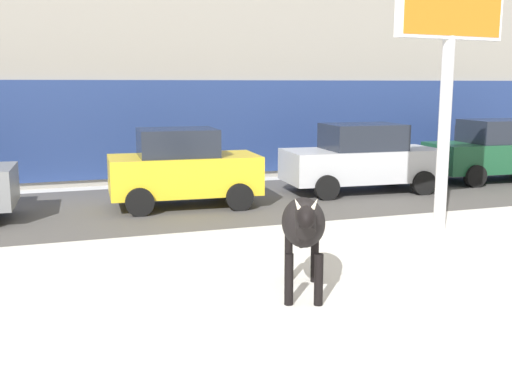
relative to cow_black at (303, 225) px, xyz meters
The scene contains 8 objects.
ground_plane 1.51m from the cow_black, 88.54° to the right, with size 120.00×120.00×0.00m, color silver.
road_strip 6.91m from the cow_black, 89.76° to the left, with size 60.00×5.60×0.01m, color #514F4C.
cow_black is the anchor object (origin of this frame).
billboard 5.95m from the cow_black, 32.52° to the left, with size 2.53×0.52×5.56m.
car_yellow_hatchback 6.63m from the cow_black, 92.07° to the left, with size 3.60×2.10×1.86m.
car_silver_sedan 8.47m from the cow_black, 55.79° to the left, with size 4.30×2.18×1.84m.
car_darkgreen_sedan 12.08m from the cow_black, 37.59° to the left, with size 4.30×2.18×1.84m.
pedestrian_near_billboard 13.85m from the cow_black, 44.06° to the left, with size 0.36×0.24×1.73m.
Camera 1 is at (-3.29, -6.31, 2.90)m, focal length 42.63 mm.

